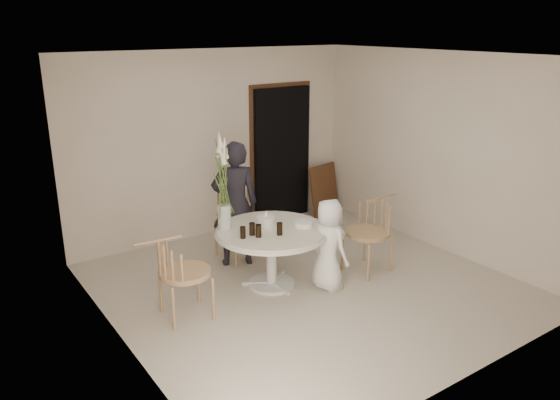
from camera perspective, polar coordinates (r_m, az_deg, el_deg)
ground at (r=6.70m, az=2.84°, el=-8.89°), size 4.50×4.50×0.00m
room_shell at (r=6.15m, az=3.08°, el=4.72°), size 4.50×4.50×4.50m
doorway at (r=8.66m, az=0.18°, el=4.78°), size 1.00×0.10×2.10m
door_trim at (r=8.68m, az=0.03°, el=5.21°), size 1.12×0.03×2.22m
table at (r=6.45m, az=-0.90°, el=-3.98°), size 1.33×1.33×0.73m
picture_frame at (r=9.04m, az=4.62°, el=1.09°), size 0.64×0.31×0.82m
chair_far at (r=7.39m, az=-4.98°, el=-0.97°), size 0.59×0.63×0.98m
chair_right at (r=7.02m, az=9.88°, el=-2.40°), size 0.61×0.57×0.95m
chair_left at (r=5.83m, az=-11.17°, el=-6.82°), size 0.60×0.56×0.95m
girl at (r=7.01m, az=-4.73°, el=-0.42°), size 0.70×0.59×1.64m
boy at (r=6.43m, az=5.12°, el=-4.69°), size 0.38×0.56×1.11m
birthday_cake at (r=6.51m, az=-1.54°, el=-2.19°), size 0.22×0.22×0.16m
cola_tumbler_a at (r=6.15m, az=-2.26°, el=-3.24°), size 0.09×0.09×0.15m
cola_tumbler_b at (r=6.20m, az=-0.04°, el=-3.04°), size 0.08×0.08×0.14m
cola_tumbler_c at (r=6.12m, az=-3.90°, el=-3.41°), size 0.07×0.07×0.14m
cola_tumbler_d at (r=6.21m, az=-2.94°, el=-3.05°), size 0.08×0.08×0.15m
plate_stack at (r=6.49m, az=2.47°, el=-2.51°), size 0.28×0.28×0.06m
flower_vase at (r=6.28m, az=-5.96°, el=1.72°), size 0.16×0.16×1.16m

